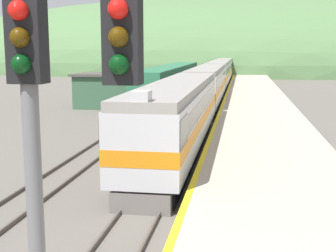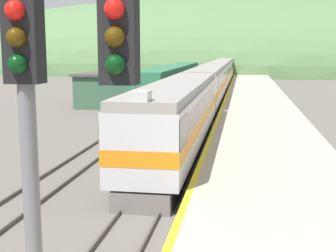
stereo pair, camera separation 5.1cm
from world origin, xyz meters
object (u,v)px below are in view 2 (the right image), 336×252
(carriage_second, at_px, (208,85))
(carriage_fifth, at_px, (229,65))
(carriage_third, at_px, (219,74))
(siding_train, at_px, (172,82))
(signal_mast_main, at_px, (26,113))
(express_train_lead_car, at_px, (179,115))
(carriage_fourth, at_px, (225,68))

(carriage_second, height_order, carriage_fifth, same)
(carriage_third, xyz_separation_m, siding_train, (-4.72, -14.78, -0.19))
(carriage_third, bearing_deg, signal_mast_main, -89.00)
(carriage_third, bearing_deg, carriage_second, -90.00)
(express_train_lead_car, height_order, carriage_third, express_train_lead_car)
(carriage_third, xyz_separation_m, carriage_fifth, (0.00, 43.01, 0.00))
(carriage_second, relative_size, signal_mast_main, 2.76)
(carriage_fourth, bearing_deg, siding_train, -97.41)
(carriage_fourth, distance_m, siding_train, 36.59)
(carriage_second, relative_size, carriage_fifth, 1.00)
(carriage_fifth, xyz_separation_m, signal_mast_main, (1.12, -106.97, 2.93))
(express_train_lead_car, relative_size, carriage_third, 1.00)
(carriage_fifth, relative_size, signal_mast_main, 2.76)
(carriage_third, relative_size, carriage_fifth, 1.00)
(carriage_fourth, bearing_deg, express_train_lead_car, -90.00)
(carriage_fifth, bearing_deg, carriage_third, -90.00)
(carriage_fourth, relative_size, siding_train, 0.65)
(siding_train, distance_m, signal_mast_main, 49.62)
(carriage_fourth, distance_m, signal_mast_main, 85.52)
(carriage_fifth, bearing_deg, carriage_second, -90.00)
(express_train_lead_car, distance_m, carriage_fourth, 64.78)
(carriage_second, distance_m, carriage_fifth, 64.51)
(carriage_third, xyz_separation_m, carriage_fourth, (0.00, 21.50, 0.00))
(carriage_second, height_order, siding_train, carriage_second)
(express_train_lead_car, relative_size, siding_train, 0.65)
(express_train_lead_car, xyz_separation_m, carriage_second, (0.00, 21.78, -0.01))
(express_train_lead_car, relative_size, carriage_fourth, 1.00)
(carriage_second, distance_m, signal_mast_main, 42.57)
(express_train_lead_car, bearing_deg, carriage_fifth, 90.00)
(express_train_lead_car, bearing_deg, carriage_third, 90.00)
(carriage_third, height_order, carriage_fifth, same)
(carriage_third, xyz_separation_m, signal_mast_main, (1.12, -63.96, 2.93))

